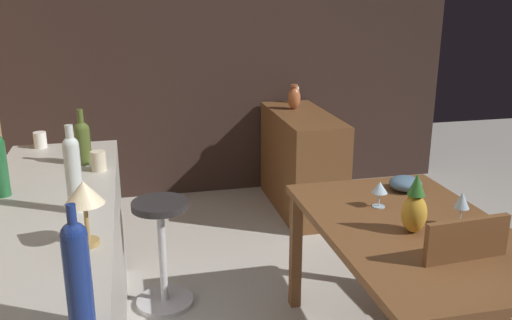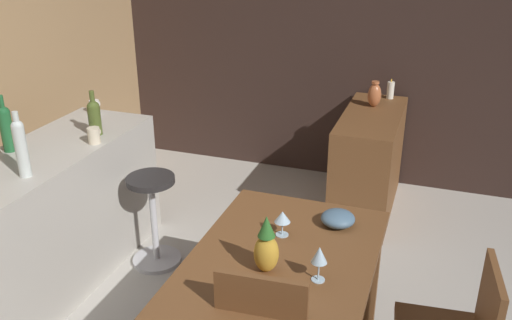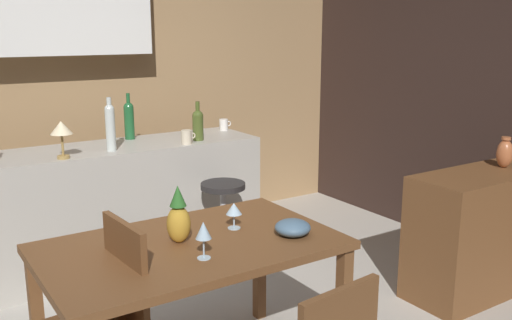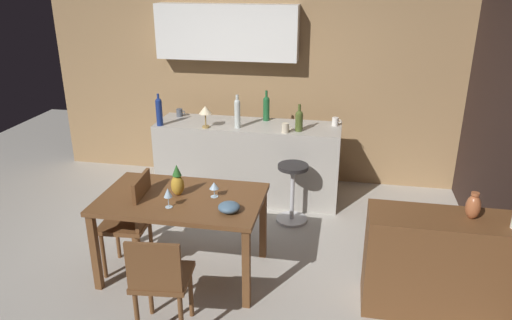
# 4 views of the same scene
# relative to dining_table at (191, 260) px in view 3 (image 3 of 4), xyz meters

# --- Properties ---
(wall_kitchen_back) EXTENTS (5.20, 0.33, 2.60)m
(wall_kitchen_back) POSITION_rel_dining_table_xyz_m (0.11, 2.32, 0.76)
(wall_kitchen_back) COLOR #9E7A51
(wall_kitchen_back) RESTS_ON ground_plane
(wall_side_right) EXTENTS (0.10, 4.40, 2.60)m
(wall_side_right) POSITION_rel_dining_table_xyz_m (2.73, 0.55, 0.65)
(wall_side_right) COLOR #33231E
(wall_side_right) RESTS_ON ground_plane
(dining_table) EXTENTS (1.38, 0.85, 0.74)m
(dining_table) POSITION_rel_dining_table_xyz_m (0.00, 0.00, 0.00)
(dining_table) COLOR brown
(dining_table) RESTS_ON ground_plane
(kitchen_counter) EXTENTS (2.10, 0.60, 0.90)m
(kitchen_counter) POSITION_rel_dining_table_xyz_m (0.24, 1.64, -0.20)
(kitchen_counter) COLOR #B2ADA3
(kitchen_counter) RESTS_ON ground_plane
(sideboard_cabinet) EXTENTS (1.10, 0.44, 0.82)m
(sideboard_cabinet) POSITION_rel_dining_table_xyz_m (2.10, -0.12, -0.24)
(sideboard_cabinet) COLOR brown
(sideboard_cabinet) RESTS_ON ground_plane
(chair_near_window) EXTENTS (0.43, 0.43, 0.92)m
(chair_near_window) POSITION_rel_dining_table_xyz_m (-0.45, -0.05, -0.15)
(chair_near_window) COLOR brown
(chair_near_window) RESTS_ON ground_plane
(bar_stool) EXTENTS (0.34, 0.34, 0.65)m
(bar_stool) POSITION_rel_dining_table_xyz_m (0.82, 1.12, -0.31)
(bar_stool) COLOR #262323
(bar_stool) RESTS_ON ground_plane
(wine_glass_left) EXTENTS (0.08, 0.08, 0.13)m
(wine_glass_left) POSITION_rel_dining_table_xyz_m (0.28, 0.06, 0.19)
(wine_glass_left) COLOR silver
(wine_glass_left) RESTS_ON dining_table
(wine_glass_right) EXTENTS (0.07, 0.07, 0.17)m
(wine_glass_right) POSITION_rel_dining_table_xyz_m (-0.03, -0.20, 0.21)
(wine_glass_right) COLOR silver
(wine_glass_right) RESTS_ON dining_table
(pineapple_centerpiece) EXTENTS (0.11, 0.11, 0.28)m
(pineapple_centerpiece) POSITION_rel_dining_table_xyz_m (-0.04, 0.04, 0.20)
(pineapple_centerpiece) COLOR gold
(pineapple_centerpiece) RESTS_ON dining_table
(fruit_bowl) EXTENTS (0.18, 0.18, 0.08)m
(fruit_bowl) POSITION_rel_dining_table_xyz_m (0.46, -0.19, 0.13)
(fruit_bowl) COLOR slate
(fruit_bowl) RESTS_ON dining_table
(wine_bottle_clear) EXTENTS (0.07, 0.07, 0.37)m
(wine_bottle_clear) POSITION_rel_dining_table_xyz_m (0.15, 1.49, 0.42)
(wine_bottle_clear) COLOR silver
(wine_bottle_clear) RESTS_ON kitchen_counter
(wine_bottle_olive) EXTENTS (0.08, 0.08, 0.30)m
(wine_bottle_olive) POSITION_rel_dining_table_xyz_m (0.83, 1.50, 0.37)
(wine_bottle_olive) COLOR #475623
(wine_bottle_olive) RESTS_ON kitchen_counter
(wine_bottle_green) EXTENTS (0.08, 0.08, 0.35)m
(wine_bottle_green) POSITION_rel_dining_table_xyz_m (0.42, 1.83, 0.40)
(wine_bottle_green) COLOR #1E592D
(wine_bottle_green) RESTS_ON kitchen_counter
(cup_white) EXTENTS (0.11, 0.07, 0.09)m
(cup_white) POSITION_rel_dining_table_xyz_m (1.21, 1.77, 0.29)
(cup_white) COLOR white
(cup_white) RESTS_ON kitchen_counter
(cup_cream) EXTENTS (0.11, 0.08, 0.10)m
(cup_cream) POSITION_rel_dining_table_xyz_m (0.70, 1.42, 0.30)
(cup_cream) COLOR beige
(cup_cream) RESTS_ON kitchen_counter
(counter_lamp) EXTENTS (0.14, 0.14, 0.25)m
(counter_lamp) POSITION_rel_dining_table_xyz_m (-0.19, 1.43, 0.43)
(counter_lamp) COLOR #A58447
(counter_lamp) RESTS_ON kitchen_counter
(vase_copper) EXTENTS (0.11, 0.11, 0.21)m
(vase_copper) POSITION_rel_dining_table_xyz_m (2.29, -0.10, 0.26)
(vase_copper) COLOR #B26038
(vase_copper) RESTS_ON sideboard_cabinet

